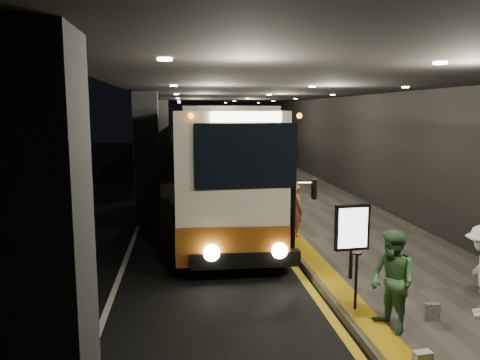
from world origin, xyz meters
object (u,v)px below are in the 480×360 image
passenger_boarding (296,210)px  stanchion_post (356,281)px  passenger_waiting_green (392,281)px  coach_main (222,169)px  bag_polka (432,312)px  coach_second (200,144)px  info_sign (352,229)px

passenger_boarding → stanchion_post: (-0.13, -5.13, -0.24)m
passenger_waiting_green → stanchion_post: (-0.28, 0.87, -0.32)m
coach_main → bag_polka: 9.04m
coach_second → passenger_boarding: coach_second is taller
passenger_boarding → bag_polka: (1.03, -5.73, -0.62)m
coach_main → coach_second: size_ratio=1.11×
passenger_waiting_green → coach_main: bearing=178.8°
info_sign → coach_second: bearing=91.5°
passenger_boarding → passenger_waiting_green: 6.00m
coach_main → stanchion_post: bearing=-74.6°
passenger_waiting_green → stanchion_post: bearing=-176.5°
coach_main → stanchion_post: coach_main is taller
passenger_waiting_green → bag_polka: (0.88, 0.27, -0.70)m
coach_main → info_sign: 6.69m
passenger_waiting_green → stanchion_post: size_ratio=1.59×
passenger_waiting_green → coach_second: bearing=171.1°
bag_polka → coach_second: bearing=98.0°
coach_main → passenger_boarding: (1.91, -2.69, -0.89)m
coach_main → passenger_boarding: 3.42m
coach_main → info_sign: size_ratio=7.39×
passenger_waiting_green → passenger_boarding: bearing=166.9°
bag_polka → info_sign: bearing=107.6°
coach_main → info_sign: (2.26, -6.27, -0.55)m
coach_second → info_sign: size_ratio=6.68×
coach_main → info_sign: bearing=-67.6°
coach_second → stanchion_post: 22.06m
passenger_boarding → passenger_waiting_green: bearing=165.3°
coach_second → bag_polka: 22.80m
coach_main → bag_polka: coach_main is taller
coach_second → stanchion_post: bearing=-85.2°
coach_second → passenger_boarding: (2.12, -16.82, -0.74)m
passenger_waiting_green → bag_polka: passenger_waiting_green is taller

